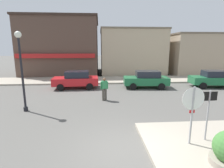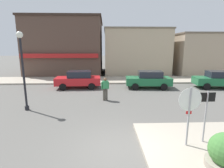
# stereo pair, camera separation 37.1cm
# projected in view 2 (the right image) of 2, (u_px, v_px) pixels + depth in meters

# --- Properties ---
(ground_plane) EXTENTS (160.00, 160.00, 0.00)m
(ground_plane) POSITION_uv_depth(u_px,v_px,m) (121.00, 150.00, 6.30)
(ground_plane) COLOR #5B5954
(kerb_far) EXTENTS (80.00, 4.00, 0.15)m
(kerb_far) POSITION_uv_depth(u_px,v_px,m) (111.00, 80.00, 19.64)
(kerb_far) COLOR #A89E8C
(kerb_far) RESTS_ON ground
(stop_sign) EXTENTS (0.82, 0.07, 2.30)m
(stop_sign) POSITION_uv_depth(u_px,v_px,m) (189.00, 109.00, 6.07)
(stop_sign) COLOR #9E9EA3
(stop_sign) RESTS_ON ground
(one_way_sign) EXTENTS (0.60, 0.06, 2.10)m
(one_way_sign) POSITION_uv_depth(u_px,v_px,m) (206.00, 112.00, 6.35)
(one_way_sign) COLOR #9E9EA3
(one_way_sign) RESTS_ON ground
(lamp_post) EXTENTS (0.36, 0.36, 4.54)m
(lamp_post) POSITION_uv_depth(u_px,v_px,m) (22.00, 60.00, 9.77)
(lamp_post) COLOR black
(lamp_post) RESTS_ON ground
(parked_car_nearest) EXTENTS (4.09, 2.05, 1.56)m
(parked_car_nearest) POSITION_uv_depth(u_px,v_px,m) (78.00, 79.00, 15.89)
(parked_car_nearest) COLOR red
(parked_car_nearest) RESTS_ON ground
(parked_car_second) EXTENTS (4.11, 2.09, 1.56)m
(parked_car_second) POSITION_uv_depth(u_px,v_px,m) (149.00, 79.00, 15.85)
(parked_car_second) COLOR #1E6B3D
(parked_car_second) RESTS_ON ground
(parked_car_third) EXTENTS (4.17, 2.22, 1.56)m
(parked_car_third) POSITION_uv_depth(u_px,v_px,m) (218.00, 79.00, 15.85)
(parked_car_third) COLOR #1E6B3D
(parked_car_third) RESTS_ON ground
(pedestrian_crossing_near) EXTENTS (0.55, 0.32, 1.61)m
(pedestrian_crossing_near) POSITION_uv_depth(u_px,v_px,m) (105.00, 88.00, 12.09)
(pedestrian_crossing_near) COLOR #4C473D
(pedestrian_crossing_near) RESTS_ON ground
(building_corner_shop) EXTENTS (9.96, 9.89, 7.50)m
(building_corner_shop) POSITION_uv_depth(u_px,v_px,m) (68.00, 47.00, 25.24)
(building_corner_shop) COLOR brown
(building_corner_shop) RESTS_ON ground
(building_storefront_left_near) EXTENTS (8.69, 8.07, 6.11)m
(building_storefront_left_near) POSITION_uv_depth(u_px,v_px,m) (134.00, 52.00, 25.42)
(building_storefront_left_near) COLOR tan
(building_storefront_left_near) RESTS_ON ground
(building_storefront_left_mid) EXTENTS (9.01, 7.15, 5.51)m
(building_storefront_left_mid) POSITION_uv_depth(u_px,v_px,m) (203.00, 54.00, 24.79)
(building_storefront_left_mid) COLOR tan
(building_storefront_left_mid) RESTS_ON ground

